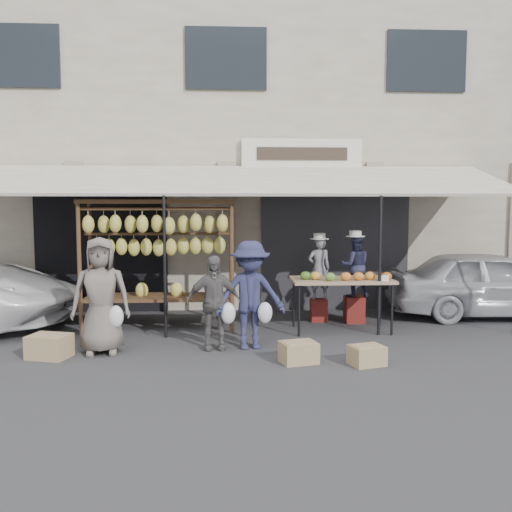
{
  "coord_description": "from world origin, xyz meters",
  "views": [
    {
      "loc": [
        -0.02,
        -8.01,
        2.18
      ],
      "look_at": [
        0.48,
        1.4,
        1.3
      ],
      "focal_mm": 40.0,
      "sensor_mm": 36.0,
      "label": 1
    }
  ],
  "objects": [
    {
      "name": "crate_near_b",
      "position": [
        1.87,
        -0.59,
        0.13
      ],
      "size": [
        0.52,
        0.45,
        0.26
      ],
      "primitive_type": "cube",
      "rotation": [
        0.0,
        0.0,
        0.3
      ],
      "color": "tan",
      "rests_on": "ground_plane"
    },
    {
      "name": "shophouse",
      "position": [
        -0.0,
        6.5,
        3.65
      ],
      "size": [
        24.0,
        6.15,
        7.3
      ],
      "color": "beige",
      "rests_on": "ground_plane"
    },
    {
      "name": "sedan",
      "position": [
        5.02,
        2.49,
        0.65
      ],
      "size": [
        3.89,
        1.74,
        1.3
      ],
      "primitive_type": "imported",
      "rotation": [
        0.0,
        0.0,
        1.52
      ],
      "color": "#B5B6BB",
      "rests_on": "ground_plane"
    },
    {
      "name": "customer_left",
      "position": [
        -1.82,
        0.22,
        0.85
      ],
      "size": [
        0.89,
        0.64,
        1.69
      ],
      "primitive_type": "imported",
      "rotation": [
        0.0,
        0.0,
        0.13
      ],
      "color": "#69615A",
      "rests_on": "ground_plane"
    },
    {
      "name": "awning",
      "position": [
        0.01,
        2.28,
        2.57
      ],
      "size": [
        10.0,
        2.35,
        2.92
      ],
      "color": "silver",
      "rests_on": "ground_plane"
    },
    {
      "name": "ground_plane",
      "position": [
        0.0,
        0.0,
        0.0
      ],
      "size": [
        90.0,
        90.0,
        0.0
      ],
      "primitive_type": "plane",
      "color": "#2D2D30"
    },
    {
      "name": "customer_mid",
      "position": [
        -0.21,
        0.38,
        0.7
      ],
      "size": [
        0.84,
        0.39,
        1.41
      ],
      "primitive_type": "imported",
      "rotation": [
        0.0,
        0.0,
        0.05
      ],
      "color": "#5E5A58",
      "rests_on": "ground_plane"
    },
    {
      "name": "vendor_right",
      "position": [
        2.32,
        2.16,
        1.04
      ],
      "size": [
        0.56,
        0.44,
        1.13
      ],
      "primitive_type": "imported",
      "rotation": [
        0.0,
        0.0,
        3.12
      ],
      "color": "#282A48",
      "rests_on": "stool_right"
    },
    {
      "name": "vendor_left",
      "position": [
        1.69,
        2.29,
        0.98
      ],
      "size": [
        0.44,
        0.31,
        1.14
      ],
      "primitive_type": "imported",
      "rotation": [
        0.0,
        0.0,
        3.22
      ],
      "color": "gray",
      "rests_on": "stool_left"
    },
    {
      "name": "stool_right",
      "position": [
        2.32,
        2.16,
        0.24
      ],
      "size": [
        0.38,
        0.38,
        0.48
      ],
      "primitive_type": "cube",
      "rotation": [
        0.0,
        0.0,
        -0.12
      ],
      "color": "maroon",
      "rests_on": "ground_plane"
    },
    {
      "name": "crate_far",
      "position": [
        -2.51,
        0.01,
        0.16
      ],
      "size": [
        0.64,
        0.55,
        0.33
      ],
      "primitive_type": "cube",
      "rotation": [
        0.0,
        0.0,
        -0.27
      ],
      "color": "tan",
      "rests_on": "ground_plane"
    },
    {
      "name": "produce_table",
      "position": [
        1.94,
        1.43,
        0.87
      ],
      "size": [
        1.7,
        0.9,
        1.04
      ],
      "color": "tan",
      "rests_on": "ground_plane"
    },
    {
      "name": "customer_right",
      "position": [
        0.34,
        0.39,
        0.81
      ],
      "size": [
        1.12,
        0.73,
        1.62
      ],
      "primitive_type": "imported",
      "rotation": [
        0.0,
        0.0,
        0.13
      ],
      "color": "#282B4D",
      "rests_on": "ground_plane"
    },
    {
      "name": "crate_near_a",
      "position": [
        0.97,
        -0.42,
        0.14
      ],
      "size": [
        0.56,
        0.48,
        0.29
      ],
      "primitive_type": "cube",
      "rotation": [
        0.0,
        0.0,
        0.26
      ],
      "color": "tan",
      "rests_on": "ground_plane"
    },
    {
      "name": "stool_left",
      "position": [
        1.69,
        2.29,
        0.21
      ],
      "size": [
        0.34,
        0.34,
        0.41
      ],
      "primitive_type": "cube",
      "rotation": [
        0.0,
        0.0,
        -0.19
      ],
      "color": "maroon",
      "rests_on": "ground_plane"
    },
    {
      "name": "banana_rack",
      "position": [
        -1.17,
        1.77,
        1.57
      ],
      "size": [
        2.6,
        0.9,
        2.24
      ],
      "color": "#4E311E",
      "rests_on": "ground_plane"
    }
  ]
}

